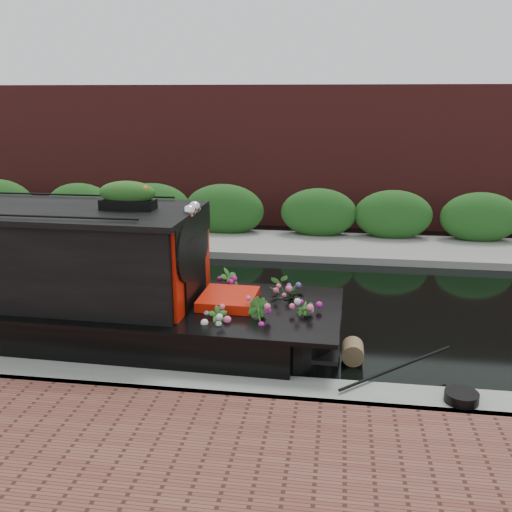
# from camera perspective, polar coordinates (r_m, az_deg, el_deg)

# --- Properties ---
(ground) EXTENTS (80.00, 80.00, 0.00)m
(ground) POSITION_cam_1_polar(r_m,az_deg,el_deg) (10.72, -7.85, -4.70)
(ground) COLOR black
(ground) RESTS_ON ground
(near_bank_coping) EXTENTS (40.00, 0.60, 0.50)m
(near_bank_coping) POSITION_cam_1_polar(r_m,az_deg,el_deg) (7.89, -14.64, -12.96)
(near_bank_coping) COLOR gray
(near_bank_coping) RESTS_ON ground
(far_bank_path) EXTENTS (40.00, 2.40, 0.34)m
(far_bank_path) POSITION_cam_1_polar(r_m,az_deg,el_deg) (14.60, -3.31, 1.02)
(far_bank_path) COLOR gray
(far_bank_path) RESTS_ON ground
(far_hedge) EXTENTS (40.00, 1.10, 2.80)m
(far_hedge) POSITION_cam_1_polar(r_m,az_deg,el_deg) (15.46, -2.64, 1.86)
(far_hedge) COLOR #20531B
(far_hedge) RESTS_ON ground
(far_brick_wall) EXTENTS (40.00, 1.00, 8.00)m
(far_brick_wall) POSITION_cam_1_polar(r_m,az_deg,el_deg) (17.47, -1.32, 3.51)
(far_brick_wall) COLOR #5A201E
(far_brick_wall) RESTS_ON ground
(rope_fender) EXTENTS (0.32, 0.38, 0.32)m
(rope_fender) POSITION_cam_1_polar(r_m,az_deg,el_deg) (8.46, 9.66, -9.39)
(rope_fender) COLOR brown
(rope_fender) RESTS_ON ground
(coiled_mooring_rope) EXTENTS (0.40, 0.40, 0.12)m
(coiled_mooring_rope) POSITION_cam_1_polar(r_m,az_deg,el_deg) (7.31, 19.86, -13.12)
(coiled_mooring_rope) COLOR black
(coiled_mooring_rope) RESTS_ON near_bank_coping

